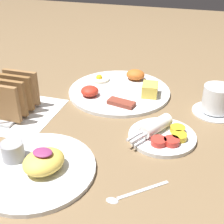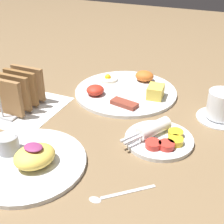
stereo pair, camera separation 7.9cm
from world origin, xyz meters
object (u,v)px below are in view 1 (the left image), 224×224
Objects in this scene: plate_condiments at (162,134)px; toast_rack at (12,96)px; coffee_cup at (216,101)px; plate_breakfast at (120,90)px; plate_foreground at (35,165)px.

plate_condiments is 0.40m from toast_rack.
plate_condiments is 1.34× the size of coffee_cup.
plate_condiments is (0.16, -0.21, 0.00)m from plate_breakfast.
toast_rack reaches higher than plate_foreground.
coffee_cup is at bearing 17.54° from toast_rack.
plate_condiments is at bearing 39.92° from plate_foreground.
toast_rack is (-0.17, 0.19, 0.04)m from plate_foreground.
plate_foreground is (-0.07, -0.40, 0.00)m from plate_breakfast.
coffee_cup reaches higher than plate_foreground.
plate_breakfast is 2.56× the size of coffee_cup.
toast_rack reaches higher than plate_condiments.
coffee_cup is (0.28, -0.04, 0.03)m from plate_breakfast.
toast_rack is 1.23× the size of coffee_cup.
plate_breakfast is 0.26m from plate_condiments.
plate_foreground is at bearing -99.70° from plate_breakfast.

